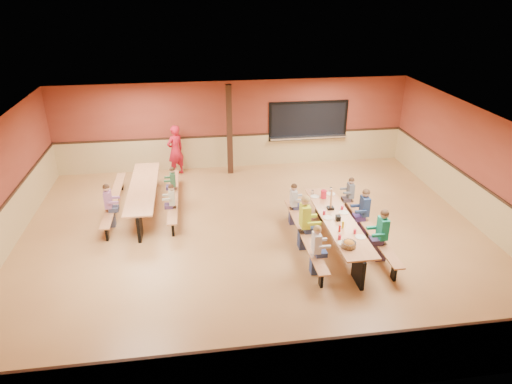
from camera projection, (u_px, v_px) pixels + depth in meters
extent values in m
plane|color=#A26D3D|center=(254.00, 238.00, 11.70)|extent=(12.00, 12.00, 0.00)
cube|color=brown|center=(234.00, 125.00, 15.54)|extent=(12.00, 0.04, 3.00)
cube|color=brown|center=(302.00, 325.00, 6.59)|extent=(12.00, 0.04, 3.00)
cube|color=brown|center=(482.00, 171.00, 11.84)|extent=(0.04, 10.00, 3.00)
cube|color=white|center=(254.00, 125.00, 10.43)|extent=(12.00, 10.00, 0.04)
cube|color=black|center=(308.00, 121.00, 15.83)|extent=(2.60, 0.06, 1.20)
cube|color=silver|center=(308.00, 137.00, 15.99)|extent=(2.70, 0.28, 0.06)
cube|color=black|center=(229.00, 130.00, 14.98)|extent=(0.18, 0.18, 3.00)
cube|color=#BB784A|center=(338.00, 220.00, 11.06)|extent=(0.75, 3.60, 0.04)
cube|color=black|center=(359.00, 269.00, 9.83)|extent=(0.08, 0.60, 0.70)
cube|color=black|center=(320.00, 205.00, 12.61)|extent=(0.08, 0.60, 0.70)
cube|color=#BB784A|center=(304.00, 233.00, 11.08)|extent=(0.26, 3.60, 0.04)
cube|color=black|center=(304.00, 241.00, 11.17)|extent=(0.06, 0.18, 0.41)
cube|color=#BB784A|center=(369.00, 228.00, 11.29)|extent=(0.26, 3.60, 0.04)
cube|color=black|center=(368.00, 236.00, 11.39)|extent=(0.06, 0.18, 0.41)
cube|color=#BB784A|center=(143.00, 187.00, 12.80)|extent=(0.75, 3.60, 0.04)
cube|color=black|center=(140.00, 225.00, 11.57)|extent=(0.08, 0.60, 0.70)
cube|color=black|center=(148.00, 177.00, 14.35)|extent=(0.08, 0.60, 0.70)
cube|color=#BB784A|center=(114.00, 198.00, 12.82)|extent=(0.26, 3.60, 0.04)
cube|color=black|center=(115.00, 205.00, 12.91)|extent=(0.06, 0.18, 0.41)
cube|color=#BB784A|center=(173.00, 194.00, 13.03)|extent=(0.26, 3.60, 0.04)
cube|color=black|center=(174.00, 201.00, 13.13)|extent=(0.06, 0.18, 0.41)
imported|color=red|center=(175.00, 150.00, 15.12)|extent=(0.75, 0.71, 1.71)
cylinder|color=red|center=(324.00, 194.00, 12.07)|extent=(0.16, 0.16, 0.22)
cube|color=black|center=(338.00, 218.00, 10.97)|extent=(0.10, 0.14, 0.13)
cylinder|color=yellow|center=(343.00, 225.00, 10.63)|extent=(0.06, 0.06, 0.17)
cylinder|color=#B2140F|center=(340.00, 228.00, 10.48)|extent=(0.06, 0.06, 0.17)
cube|color=black|center=(330.00, 208.00, 11.52)|extent=(0.16, 0.16, 0.06)
cube|color=#BB784A|center=(331.00, 198.00, 11.40)|extent=(0.02, 0.09, 0.50)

